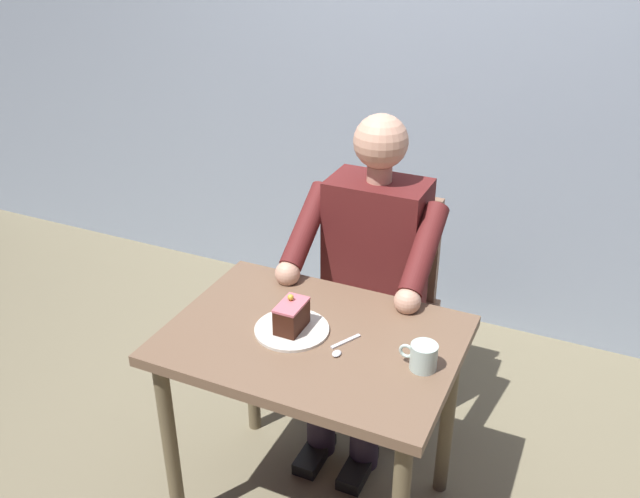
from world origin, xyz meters
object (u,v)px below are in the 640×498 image
chair (382,295)px  cake_slice (292,316)px  dining_table (313,363)px  coffee_cup (423,356)px  seated_person (368,281)px  dessert_spoon (341,348)px

chair → cake_slice: size_ratio=7.67×
dining_table → coffee_cup: 0.39m
cake_slice → dining_table: bearing=-175.4°
dining_table → cake_slice: bearing=4.6°
seated_person → dining_table: bearing=90.0°
chair → dining_table: bearing=90.0°
dining_table → dessert_spoon: dessert_spoon is taller
seated_person → dessert_spoon: seated_person is taller
cake_slice → dessert_spoon: cake_slice is taller
cake_slice → coffee_cup: (-0.43, 0.01, -0.01)m
coffee_cup → cake_slice: bearing=-1.5°
dessert_spoon → coffee_cup: bearing=-177.0°
dining_table → chair: (0.00, -0.66, -0.11)m
dining_table → seated_person: size_ratio=0.70×
dining_table → coffee_cup: coffee_cup is taller
dessert_spoon → dining_table: bearing=-15.4°
coffee_cup → dessert_spoon: size_ratio=0.82×
dining_table → dessert_spoon: bearing=164.6°
chair → coffee_cup: bearing=118.0°
seated_person → cake_slice: bearing=81.9°
seated_person → coffee_cup: (-0.36, 0.50, 0.10)m
chair → dessert_spoon: bearing=98.9°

